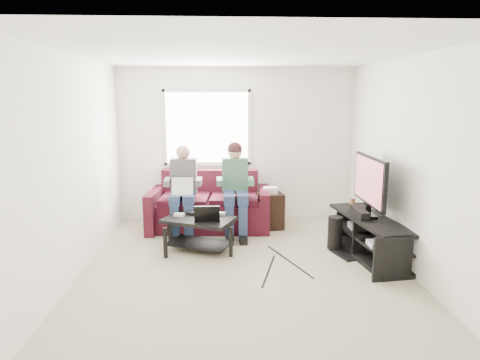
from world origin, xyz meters
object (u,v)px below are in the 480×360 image
at_px(coffee_table, 199,227).
at_px(subwoofer, 335,233).
at_px(end_table, 270,210).
at_px(sofa, 210,208).
at_px(tv_stand, 369,239).
at_px(tv, 370,182).

distance_m(coffee_table, subwoofer, 1.91).
bearing_deg(subwoofer, end_table, 127.64).
relative_size(sofa, tv_stand, 1.19).
bearing_deg(coffee_table, tv_stand, -8.16).
height_order(coffee_table, end_table, end_table).
relative_size(sofa, coffee_table, 1.84).
bearing_deg(sofa, coffee_table, -96.90).
height_order(coffee_table, tv_stand, tv_stand).
relative_size(coffee_table, tv_stand, 0.64).
xyz_separation_m(coffee_table, tv_stand, (2.29, -0.33, -0.10)).
distance_m(sofa, end_table, 0.98).
height_order(sofa, end_table, sofa).
bearing_deg(tv, subwoofer, 152.00).
distance_m(coffee_table, tv, 2.39).
bearing_deg(end_table, tv, -46.39).
relative_size(coffee_table, subwoofer, 2.31).
bearing_deg(sofa, tv_stand, -33.17).
xyz_separation_m(coffee_table, end_table, (1.11, 1.01, -0.04)).
xyz_separation_m(sofa, end_table, (0.98, -0.08, -0.03)).
height_order(subwoofer, end_table, end_table).
relative_size(tv_stand, tv, 1.53).
relative_size(tv_stand, subwoofer, 3.58).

